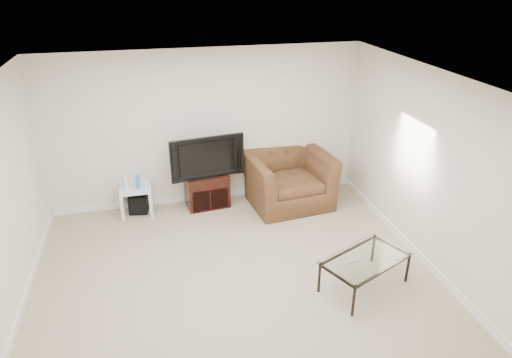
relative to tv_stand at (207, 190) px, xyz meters
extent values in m
plane|color=tan|center=(0.06, -2.28, -0.28)|extent=(5.00, 5.00, 0.00)
plane|color=white|center=(0.06, -2.28, 2.22)|extent=(5.00, 5.00, 0.00)
cube|color=silver|center=(0.06, 0.22, 0.97)|extent=(5.00, 0.02, 2.50)
cube|color=silver|center=(2.56, -2.28, 0.97)|extent=(0.02, 5.00, 2.50)
cube|color=white|center=(-1.34, 0.21, 0.97)|extent=(0.12, 0.02, 0.12)
cube|color=white|center=(2.55, -0.68, 0.97)|extent=(0.02, 0.09, 0.13)
cube|color=white|center=(2.55, -0.98, 0.02)|extent=(0.02, 0.08, 0.12)
cube|color=black|center=(0.00, -0.04, 0.19)|extent=(0.37, 0.28, 0.05)
imported|color=black|center=(0.00, -0.03, 0.62)|extent=(1.11, 0.37, 0.68)
cube|color=black|center=(-1.09, 0.02, -0.12)|extent=(0.33, 0.33, 0.29)
cube|color=white|center=(-1.24, -0.02, 0.29)|extent=(0.05, 0.15, 0.21)
cube|color=#337FCC|center=(-1.06, -0.02, 0.27)|extent=(0.06, 0.14, 0.18)
imported|color=brown|center=(1.31, -0.23, 0.29)|extent=(1.39, 0.99, 1.14)
cube|color=#B2B2B7|center=(1.36, -2.60, 0.15)|extent=(0.17, 0.08, 0.02)
camera|label=1|loc=(-0.79, -6.64, 3.31)|focal=32.00mm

